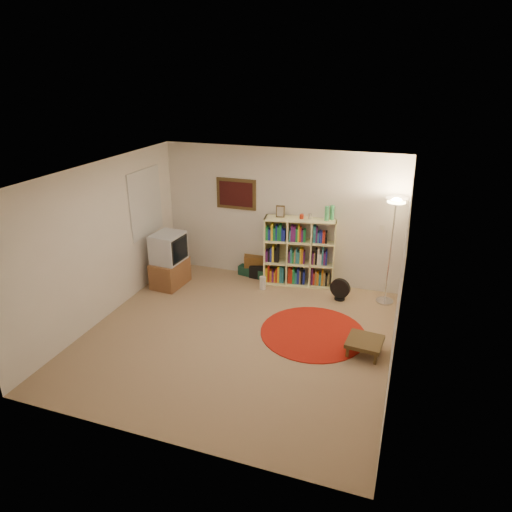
# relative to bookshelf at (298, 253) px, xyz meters

# --- Properties ---
(room) EXTENTS (4.54, 4.54, 2.54)m
(room) POSITION_rel_bookshelf_xyz_m (-0.47, -2.05, 0.64)
(room) COLOR #9B7C5B
(room) RESTS_ON ground
(bookshelf) EXTENTS (1.33, 0.58, 1.55)m
(bookshelf) POSITION_rel_bookshelf_xyz_m (0.00, 0.00, 0.00)
(bookshelf) COLOR #FFF8AA
(bookshelf) RESTS_ON ground
(floor_lamp) EXTENTS (0.45, 0.45, 1.87)m
(floor_lamp) POSITION_rel_bookshelf_xyz_m (1.63, -0.24, 0.93)
(floor_lamp) COLOR silver
(floor_lamp) RESTS_ON ground
(floor_fan) EXTENTS (0.36, 0.22, 0.40)m
(floor_fan) POSITION_rel_bookshelf_xyz_m (0.87, -0.41, -0.42)
(floor_fan) COLOR black
(floor_fan) RESTS_ON ground
(tv_stand) EXTENTS (0.54, 0.73, 1.02)m
(tv_stand) POSITION_rel_bookshelf_xyz_m (-2.23, -0.83, -0.13)
(tv_stand) COLOR brown
(tv_stand) RESTS_ON ground
(suitcase) EXTENTS (0.64, 0.48, 0.19)m
(suitcase) POSITION_rel_bookshelf_xyz_m (-0.88, 0.12, -0.53)
(suitcase) COLOR #143829
(suitcase) RESTS_ON ground
(wicker_basket) EXTENTS (0.45, 0.38, 0.22)m
(wicker_basket) POSITION_rel_bookshelf_xyz_m (-0.90, 0.12, -0.33)
(wicker_basket) COLOR brown
(wicker_basket) RESTS_ON suitcase
(duffel_bag) EXTENTS (0.37, 0.31, 0.25)m
(duffel_bag) POSITION_rel_bookshelf_xyz_m (-0.75, 0.05, -0.50)
(duffel_bag) COLOR black
(duffel_bag) RESTS_ON ground
(paper_towel) EXTENTS (0.15, 0.15, 0.24)m
(paper_towel) POSITION_rel_bookshelf_xyz_m (-0.54, -0.45, -0.50)
(paper_towel) COLOR silver
(paper_towel) RESTS_ON ground
(red_rug) EXTENTS (1.62, 1.62, 0.01)m
(red_rug) POSITION_rel_bookshelf_xyz_m (0.66, -1.64, -0.62)
(red_rug) COLOR #98140B
(red_rug) RESTS_ON ground
(side_table) EXTENTS (0.53, 0.53, 0.22)m
(side_table) POSITION_rel_bookshelf_xyz_m (1.47, -1.94, -0.44)
(side_table) COLOR #402D16
(side_table) RESTS_ON ground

